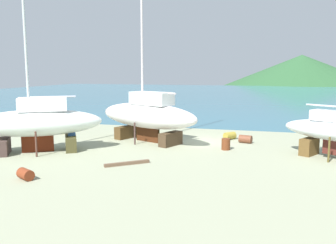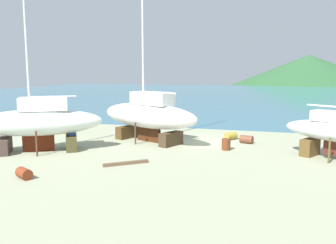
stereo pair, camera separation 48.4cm
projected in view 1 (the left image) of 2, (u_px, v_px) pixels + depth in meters
name	position (u px, v px, depth m)	size (l,w,h in m)	color
ground_plane	(186.00, 161.00, 21.42)	(48.02, 48.02, 0.00)	gray
sea_water	(245.00, 95.00, 78.65)	(139.48, 95.87, 0.01)	#336C82
headland_hill	(301.00, 84.00, 142.48)	(112.31, 112.31, 22.74)	#2C5931
sailboat_mid_port	(147.00, 114.00, 26.90)	(9.28, 5.88, 15.49)	#4D361C
sailboat_large_starboard	(37.00, 122.00, 23.45)	(8.48, 6.48, 13.20)	#44322D
worker	(72.00, 138.00, 24.16)	(0.44, 0.50, 1.69)	#3D6D50
barrel_rust_mid	(245.00, 139.00, 26.66)	(0.59, 0.59, 0.92)	brown
barrel_tipped_center	(26.00, 174.00, 17.74)	(0.55, 0.55, 0.89)	maroon
barrel_by_slipway	(226.00, 144.00, 24.40)	(0.59, 0.59, 0.77)	brown
barrel_rust_far	(63.00, 129.00, 30.62)	(0.63, 0.63, 0.84)	olive
barrel_blue_faded	(230.00, 136.00, 28.07)	(0.57, 0.57, 0.91)	olive
timber_long_fore	(336.00, 144.00, 26.04)	(3.14, 0.20, 0.14)	#7C6446
timber_plank_near	(127.00, 163.00, 20.52)	(2.67, 0.21, 0.18)	brown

